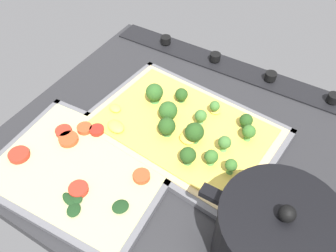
{
  "coord_description": "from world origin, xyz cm",
  "views": [
    {
      "loc": [
        -20.22,
        41.63,
        56.12
      ],
      "look_at": [
        4.45,
        0.79,
        3.78
      ],
      "focal_mm": 37.19,
      "sensor_mm": 36.0,
      "label": 1
    }
  ],
  "objects_px": {
    "baking_tray_back": "(82,171)",
    "cooking_pot": "(274,239)",
    "baking_tray_front": "(183,131)",
    "broccoli_pizza": "(184,126)",
    "veggie_pizza_back": "(80,167)"
  },
  "relations": [
    {
      "from": "baking_tray_back",
      "to": "cooking_pot",
      "type": "relative_size",
      "value": 1.4
    },
    {
      "from": "baking_tray_front",
      "to": "broccoli_pizza",
      "type": "bearing_deg",
      "value": 146.36
    },
    {
      "from": "baking_tray_back",
      "to": "baking_tray_front",
      "type": "bearing_deg",
      "value": -121.41
    },
    {
      "from": "baking_tray_front",
      "to": "veggie_pizza_back",
      "type": "xyz_separation_m",
      "value": [
        0.12,
        0.19,
        0.01
      ]
    },
    {
      "from": "broccoli_pizza",
      "to": "veggie_pizza_back",
      "type": "xyz_separation_m",
      "value": [
        0.12,
        0.19,
        -0.01
      ]
    },
    {
      "from": "baking_tray_back",
      "to": "cooking_pot",
      "type": "xyz_separation_m",
      "value": [
        -0.37,
        -0.03,
        0.06
      ]
    },
    {
      "from": "broccoli_pizza",
      "to": "veggie_pizza_back",
      "type": "height_order",
      "value": "broccoli_pizza"
    },
    {
      "from": "baking_tray_back",
      "to": "veggie_pizza_back",
      "type": "relative_size",
      "value": 1.08
    },
    {
      "from": "baking_tray_back",
      "to": "veggie_pizza_back",
      "type": "distance_m",
      "value": 0.01
    },
    {
      "from": "cooking_pot",
      "to": "baking_tray_back",
      "type": "bearing_deg",
      "value": 4.14
    },
    {
      "from": "veggie_pizza_back",
      "to": "cooking_pot",
      "type": "height_order",
      "value": "cooking_pot"
    },
    {
      "from": "baking_tray_front",
      "to": "cooking_pot",
      "type": "distance_m",
      "value": 0.3
    },
    {
      "from": "broccoli_pizza",
      "to": "baking_tray_back",
      "type": "relative_size",
      "value": 1.13
    },
    {
      "from": "broccoli_pizza",
      "to": "cooking_pot",
      "type": "bearing_deg",
      "value": 146.14
    },
    {
      "from": "baking_tray_front",
      "to": "broccoli_pizza",
      "type": "xyz_separation_m",
      "value": [
        -0.0,
        0.0,
        0.02
      ]
    }
  ]
}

